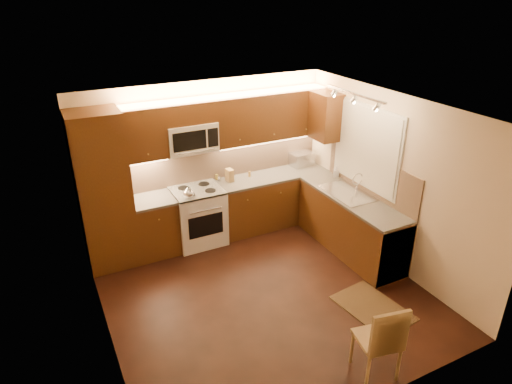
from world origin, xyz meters
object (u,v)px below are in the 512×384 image
microwave (191,137)px  sink (347,189)px  soap_bottle (336,172)px  stove (198,216)px  kettle (188,192)px  toaster_oven (301,159)px  knife_block (230,175)px  dining_chair (377,338)px

microwave → sink: microwave is taller
soap_bottle → stove: bearing=-169.4°
sink → kettle: (-2.21, 0.90, 0.04)m
microwave → sink: (2.00, -1.26, -0.74)m
kettle → toaster_oven: (2.21, 0.41, 0.00)m
sink → microwave: bearing=147.8°
knife_block → dining_chair: 3.53m
kettle → knife_block: kettle is taller
kettle → dining_chair: 3.33m
microwave → kettle: microwave is taller
microwave → dining_chair: size_ratio=0.82×
microwave → kettle: 0.82m
microwave → dining_chair: 3.80m
knife_block → dining_chair: bearing=-93.0°
stove → kettle: kettle is taller
microwave → dining_chair: bearing=-78.4°
kettle → dining_chair: kettle is taller
stove → toaster_oven: 2.08m
kettle → stove: bearing=23.0°
soap_bottle → dining_chair: bearing=-94.4°
stove → microwave: 1.27m
knife_block → dining_chair: (0.12, -3.49, -0.54)m
knife_block → soap_bottle: knife_block is taller
toaster_oven → knife_block: toaster_oven is taller
stove → kettle: 0.63m
microwave → toaster_oven: (2.00, 0.05, -0.70)m
toaster_oven → knife_block: bearing=-179.8°
kettle → toaster_oven: size_ratio=0.49×
toaster_oven → knife_block: (-1.40, -0.08, -0.02)m
toaster_oven → soap_bottle: 0.74m
kettle → soap_bottle: size_ratio=1.08×
soap_bottle → sink: bearing=-87.9°
microwave → toaster_oven: microwave is taller
stove → knife_block: bearing=10.7°
knife_block → soap_bottle: size_ratio=1.16×
sink → toaster_oven: bearing=90.0°
soap_bottle → dining_chair: 3.28m
stove → knife_block: size_ratio=4.54×
toaster_oven → dining_chair: toaster_oven is taller
kettle → knife_block: size_ratio=0.93×
kettle → dining_chair: size_ratio=0.20×
knife_block → soap_bottle: (1.64, -0.63, -0.01)m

